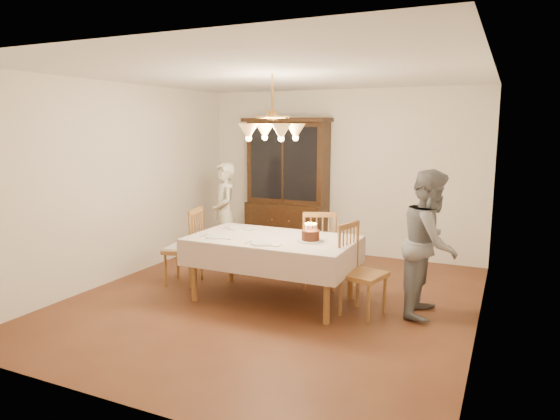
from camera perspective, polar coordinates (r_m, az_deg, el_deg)
The scene contains 14 objects.
ground at distance 6.00m, azimuth -0.82°, elevation -10.22°, with size 5.00×5.00×0.00m, color #522917.
room_shell at distance 5.67m, azimuth -0.86°, elevation 5.00°, with size 5.00×5.00×5.00m.
dining_table at distance 5.81m, azimuth -0.84°, elevation -3.87°, with size 1.90×1.10×0.76m.
china_hutch at distance 8.10m, azimuth 0.86°, elevation 2.53°, with size 1.38×0.54×2.16m.
chair_far_side at distance 6.36m, azimuth 4.46°, elevation -4.94°, with size 0.57×0.55×1.00m.
chair_left_end at distance 6.59m, azimuth -10.93°, elevation -4.47°, with size 0.50×0.51×1.00m.
chair_right_end at distance 5.49m, azimuth 9.37°, elevation -7.39°, with size 0.51×0.53×1.00m.
elderly_woman at distance 7.43m, azimuth -6.33°, elevation -0.41°, with size 0.55×0.36×1.51m, color beige.
adult_in_grey at distance 5.60m, azimuth 16.78°, elevation -3.64°, with size 0.77×0.60×1.58m, color slate.
birthday_cake at distance 5.60m, azimuth 3.51°, elevation -3.01°, with size 0.30×0.30×0.21m.
place_setting_near_left at distance 5.83m, azimuth -7.20°, elevation -3.05°, with size 0.39×0.24×0.02m.
place_setting_near_right at distance 5.46m, azimuth -2.00°, elevation -3.84°, with size 0.39×0.24×0.02m.
place_setting_far_left at distance 6.29m, azimuth -4.76°, elevation -2.08°, with size 0.38×0.24×0.02m.
chandelier at distance 5.65m, azimuth -0.87°, elevation 9.00°, with size 0.62×0.62×0.73m.
Camera 1 is at (2.46, -5.08, 2.03)m, focal length 32.00 mm.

